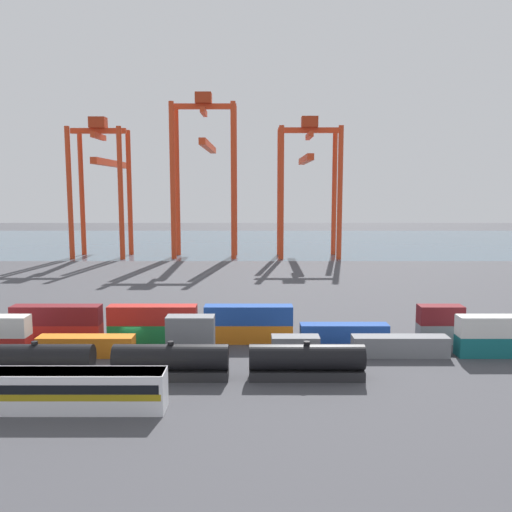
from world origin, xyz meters
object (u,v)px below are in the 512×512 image
Objects in this scene: gantry_crane_east at (308,173)px; shipping_container_8 at (400,346)px; shipping_container_7 at (296,346)px; gantry_crane_west at (104,173)px; shipping_container_19 at (344,333)px; freight_tank_row at (104,361)px; gantry_crane_central at (206,160)px.

shipping_container_8 is at bearing -88.75° from gantry_crane_east.
shipping_container_7 is at bearing -96.32° from gantry_crane_east.
shipping_container_19 is at bearing -58.00° from gantry_crane_west.
freight_tank_row is 9.61× the size of shipping_container_7.
shipping_container_7 is (22.00, 8.13, -0.73)m from freight_tank_row.
gantry_crane_west is 31.97m from gantry_crane_central.
shipping_container_7 is 0.12× the size of gantry_crane_central.
shipping_container_8 is at bearing 0.00° from shipping_container_7.
shipping_container_19 is 97.18m from gantry_crane_east.
gantry_crane_east is at bearing -1.12° from gantry_crane_west.
shipping_container_7 is 116.48m from gantry_crane_west.
gantry_crane_west is at bearing 105.51° from freight_tank_row.
freight_tank_row is 1.18× the size of gantry_crane_central.
shipping_container_8 is 0.25× the size of gantry_crane_central.
gantry_crane_east is (63.39, -1.24, 0.22)m from gantry_crane_west.
gantry_crane_west is at bearing 179.53° from gantry_crane_central.
freight_tank_row is 23.46m from shipping_container_7.
shipping_container_8 is 0.29× the size of gantry_crane_west.
gantry_crane_west is at bearing 178.88° from gantry_crane_east.
gantry_crane_east is (33.06, 108.08, 23.77)m from freight_tank_row.
shipping_container_19 is (29.16, 14.12, -0.73)m from freight_tank_row.
shipping_container_8 is at bearing -71.44° from gantry_crane_central.
shipping_container_8 is 110.20m from gantry_crane_central.
freight_tank_row is 1.38× the size of gantry_crane_west.
gantry_crane_central is at bearing 178.23° from gantry_crane_east.
gantry_crane_east reaches higher than gantry_crane_west.
shipping_container_7 is 0.14× the size of gantry_crane_east.
freight_tank_row reaches higher than shipping_container_19.
gantry_crane_central is at bearing -0.47° from gantry_crane_west.
gantry_crane_east reaches higher than shipping_container_8.
gantry_crane_west is at bearing 117.34° from shipping_container_7.
freight_tank_row is at bearing -159.72° from shipping_container_7.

